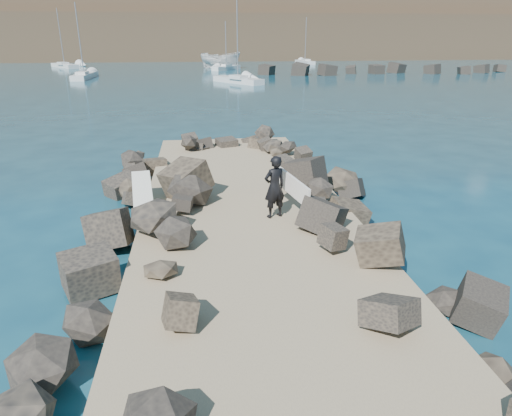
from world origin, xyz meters
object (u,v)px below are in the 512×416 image
object	(u,v)px
boat_imported	(220,60)
sailboat_c	(238,80)
surfboard_resting	(143,193)
surfer_with_board	(277,187)

from	to	relation	value
boat_imported	sailboat_c	world-z (taller)	sailboat_c
surfboard_resting	surfer_with_board	size ratio (longest dim) A/B	1.03
boat_imported	surfer_with_board	bearing A→B (deg)	-163.45
surfboard_resting	sailboat_c	bearing A→B (deg)	73.72
surfer_with_board	boat_imported	bearing A→B (deg)	88.23
surfer_with_board	sailboat_c	xyz separation A→B (m)	(2.82, 43.75, -1.14)
boat_imported	sailboat_c	distance (m)	25.84
boat_imported	surfer_with_board	world-z (taller)	boat_imported
sailboat_c	boat_imported	bearing A→B (deg)	91.49
surfboard_resting	surfer_with_board	world-z (taller)	surfer_with_board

